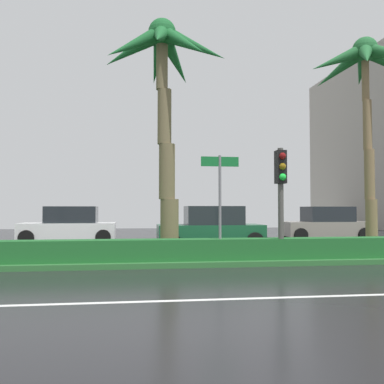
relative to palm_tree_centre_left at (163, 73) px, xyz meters
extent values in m
cube|color=black|center=(0.09, 0.86, -6.05)|extent=(90.00, 42.00, 0.10)
cube|color=white|center=(0.09, -6.14, -5.99)|extent=(81.00, 0.14, 0.01)
cube|color=#2D6B33|center=(0.09, -0.14, -5.92)|extent=(85.50, 4.00, 0.15)
cube|color=#1E6028|center=(0.09, -1.54, -5.55)|extent=(76.50, 0.70, 0.60)
cylinder|color=brown|center=(0.21, 0.00, -4.96)|extent=(0.59, 0.59, 1.77)
cylinder|color=brown|center=(0.12, 0.00, -3.19)|extent=(0.52, 0.52, 1.77)
cylinder|color=brown|center=(0.04, 0.00, -1.42)|extent=(0.45, 0.45, 1.77)
cylinder|color=brown|center=(-0.05, 0.00, 0.35)|extent=(0.38, 0.38, 1.77)
sphere|color=#1A5D2A|center=(-0.05, 0.00, 1.34)|extent=(0.90, 0.90, 0.90)
cone|color=#1A5D2A|center=(0.98, -0.05, 0.94)|extent=(2.28, 0.66, 1.31)
cone|color=#1A5D2A|center=(0.45, 0.80, 0.75)|extent=(1.62, 2.14, 1.64)
cone|color=#1A5D2A|center=(-0.14, 0.95, 0.77)|extent=(0.76, 2.23, 1.61)
cone|color=#1A5D2A|center=(-0.96, 0.43, 0.90)|extent=(2.27, 1.46, 1.39)
cone|color=#1A5D2A|center=(-0.89, -0.41, 0.77)|extent=(2.20, 1.46, 1.62)
cone|color=#1A5D2A|center=(-0.18, -0.97, 0.83)|extent=(0.86, 2.27, 1.52)
cone|color=#1A5D2A|center=(0.52, -0.75, 0.76)|extent=(1.76, 2.07, 1.62)
cylinder|color=brown|center=(7.47, 0.56, -4.95)|extent=(0.41, 0.41, 1.80)
cylinder|color=brown|center=(7.46, 0.63, -3.15)|extent=(0.36, 0.36, 1.80)
cylinder|color=brown|center=(7.45, 0.69, -1.35)|extent=(0.31, 0.31, 1.80)
cylinder|color=brown|center=(7.44, 0.76, 0.45)|extent=(0.26, 0.26, 1.80)
sphere|color=#20602F|center=(7.44, 0.76, 1.45)|extent=(0.90, 0.90, 0.90)
cone|color=#20602F|center=(7.84, 1.70, 1.08)|extent=(1.38, 2.27, 1.27)
cone|color=#20602F|center=(6.86, 1.53, 0.96)|extent=(1.77, 2.08, 1.48)
cone|color=#20602F|center=(6.44, 0.80, 1.05)|extent=(2.24, 0.65, 1.33)
cone|color=#20602F|center=(6.99, -0.07, 0.92)|extent=(1.52, 2.17, 1.55)
cylinder|color=#4C4C47|center=(3.27, -1.81, -4.24)|extent=(0.16, 0.16, 3.22)
cube|color=black|center=(3.27, -1.81, -3.18)|extent=(0.28, 0.32, 0.96)
sphere|color=maroon|center=(3.27, -1.98, -2.88)|extent=(0.20, 0.20, 0.20)
sphere|color=#7F600F|center=(3.27, -1.98, -3.18)|extent=(0.20, 0.20, 0.20)
sphere|color=#1EEA3F|center=(3.27, -1.98, -3.48)|extent=(0.20, 0.20, 0.20)
cylinder|color=slate|center=(1.52, -1.63, -4.35)|extent=(0.08, 0.08, 3.00)
cube|color=#146B2D|center=(1.52, -1.63, -3.03)|extent=(1.10, 0.03, 0.28)
cube|color=white|center=(-3.92, 6.78, -5.40)|extent=(4.30, 1.76, 0.72)
cube|color=#1E2328|center=(-3.77, 6.78, -4.66)|extent=(2.30, 1.58, 0.76)
cylinder|color=black|center=(-5.57, 5.88, -5.66)|extent=(0.68, 0.22, 0.68)
cylinder|color=black|center=(-5.57, 7.68, -5.66)|extent=(0.68, 0.22, 0.68)
cylinder|color=black|center=(-2.27, 5.88, -5.66)|extent=(0.68, 0.22, 0.68)
cylinder|color=black|center=(-2.27, 7.68, -5.66)|extent=(0.68, 0.22, 0.68)
cube|color=#195133|center=(2.20, 3.71, -5.40)|extent=(4.30, 1.76, 0.72)
cube|color=#1E2328|center=(2.35, 3.71, -4.66)|extent=(2.30, 1.58, 0.76)
cylinder|color=black|center=(0.55, 2.81, -5.66)|extent=(0.68, 0.22, 0.68)
cylinder|color=black|center=(0.55, 4.61, -5.66)|extent=(0.68, 0.22, 0.68)
cylinder|color=black|center=(3.85, 2.81, -5.66)|extent=(0.68, 0.22, 0.68)
cylinder|color=black|center=(3.85, 4.61, -5.66)|extent=(0.68, 0.22, 0.68)
cube|color=gray|center=(8.72, 6.98, -5.40)|extent=(4.30, 1.76, 0.72)
cube|color=#1E2328|center=(8.87, 6.98, -4.66)|extent=(2.30, 1.58, 0.76)
cylinder|color=black|center=(7.07, 6.08, -5.66)|extent=(0.68, 0.22, 0.68)
cylinder|color=black|center=(7.07, 7.88, -5.66)|extent=(0.68, 0.22, 0.68)
cylinder|color=black|center=(10.37, 6.08, -5.66)|extent=(0.68, 0.22, 0.68)
cylinder|color=black|center=(10.37, 7.88, -5.66)|extent=(0.68, 0.22, 0.68)
camera|label=1|loc=(-0.96, -13.67, -4.38)|focal=40.06mm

